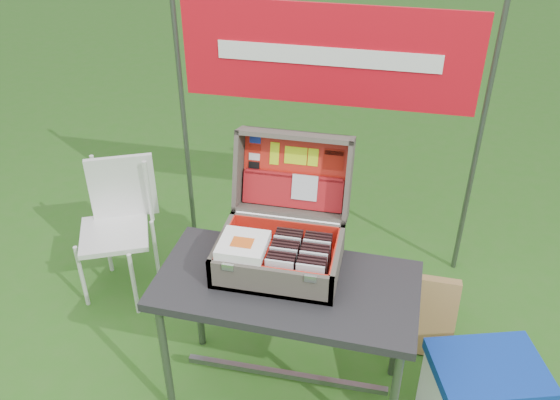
% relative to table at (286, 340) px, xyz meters
% --- Properties ---
extents(ground, '(80.00, 80.00, 0.00)m').
position_rel_table_xyz_m(ground, '(-0.02, 0.06, -0.35)').
color(ground, '#275F18').
rests_on(ground, ground).
extents(table, '(1.14, 0.60, 0.70)m').
position_rel_table_xyz_m(table, '(0.00, 0.00, 0.00)').
color(table, black).
rests_on(table, ground).
extents(table_top, '(1.14, 0.60, 0.04)m').
position_rel_table_xyz_m(table_top, '(0.00, 0.00, 0.33)').
color(table_top, black).
rests_on(table_top, ground).
extents(table_leg_fl, '(0.04, 0.04, 0.66)m').
position_rel_table_xyz_m(table_leg_fl, '(-0.50, -0.22, -0.02)').
color(table_leg_fl, '#59595B').
rests_on(table_leg_fl, ground).
extents(table_leg_bl, '(0.04, 0.04, 0.66)m').
position_rel_table_xyz_m(table_leg_bl, '(-0.50, 0.22, -0.02)').
color(table_leg_bl, '#59595B').
rests_on(table_leg_bl, ground).
extents(table_leg_br, '(0.04, 0.04, 0.66)m').
position_rel_table_xyz_m(table_leg_br, '(0.50, 0.22, -0.02)').
color(table_leg_br, '#59595B').
rests_on(table_leg_br, ground).
extents(table_brace, '(0.97, 0.03, 0.03)m').
position_rel_table_xyz_m(table_brace, '(0.00, 0.00, -0.23)').
color(table_brace, '#59595B').
rests_on(table_brace, ground).
extents(suitcase, '(0.53, 0.54, 0.48)m').
position_rel_table_xyz_m(suitcase, '(-0.05, 0.14, 0.59)').
color(suitcase, '#595145').
rests_on(suitcase, table).
extents(suitcase_base_bottom, '(0.53, 0.38, 0.02)m').
position_rel_table_xyz_m(suitcase_base_bottom, '(-0.05, 0.08, 0.36)').
color(suitcase_base_bottom, '#595145').
rests_on(suitcase_base_bottom, table_top).
extents(suitcase_base_wall_front, '(0.53, 0.02, 0.14)m').
position_rel_table_xyz_m(suitcase_base_wall_front, '(-0.05, -0.10, 0.42)').
color(suitcase_base_wall_front, '#595145').
rests_on(suitcase_base_wall_front, table_top).
extents(suitcase_base_wall_back, '(0.53, 0.02, 0.14)m').
position_rel_table_xyz_m(suitcase_base_wall_back, '(-0.05, 0.26, 0.42)').
color(suitcase_base_wall_back, '#595145').
rests_on(suitcase_base_wall_back, table_top).
extents(suitcase_base_wall_left, '(0.02, 0.38, 0.14)m').
position_rel_table_xyz_m(suitcase_base_wall_left, '(-0.31, 0.08, 0.42)').
color(suitcase_base_wall_left, '#595145').
rests_on(suitcase_base_wall_left, table_top).
extents(suitcase_base_wall_right, '(0.02, 0.38, 0.14)m').
position_rel_table_xyz_m(suitcase_base_wall_right, '(0.20, 0.08, 0.42)').
color(suitcase_base_wall_right, '#595145').
rests_on(suitcase_base_wall_right, table_top).
extents(suitcase_liner_floor, '(0.49, 0.34, 0.01)m').
position_rel_table_xyz_m(suitcase_liner_floor, '(-0.05, 0.08, 0.37)').
color(suitcase_liner_floor, red).
rests_on(suitcase_liner_floor, suitcase_base_bottom).
extents(suitcase_latch_left, '(0.05, 0.01, 0.03)m').
position_rel_table_xyz_m(suitcase_latch_left, '(-0.22, -0.11, 0.48)').
color(suitcase_latch_left, silver).
rests_on(suitcase_latch_left, suitcase_base_wall_front).
extents(suitcase_latch_right, '(0.05, 0.01, 0.03)m').
position_rel_table_xyz_m(suitcase_latch_right, '(0.12, -0.11, 0.48)').
color(suitcase_latch_right, silver).
rests_on(suitcase_latch_right, suitcase_base_wall_front).
extents(suitcase_hinge, '(0.48, 0.02, 0.02)m').
position_rel_table_xyz_m(suitcase_hinge, '(-0.05, 0.27, 0.49)').
color(suitcase_hinge, silver).
rests_on(suitcase_hinge, suitcase_base_wall_back).
extents(suitcase_lid_back, '(0.53, 0.13, 0.37)m').
position_rel_table_xyz_m(suitcase_lid_back, '(-0.05, 0.45, 0.63)').
color(suitcase_lid_back, '#595145').
rests_on(suitcase_lid_back, suitcase_base_wall_back).
extents(suitcase_lid_rim_far, '(0.53, 0.14, 0.06)m').
position_rel_table_xyz_m(suitcase_lid_rim_far, '(-0.05, 0.44, 0.82)').
color(suitcase_lid_rim_far, '#595145').
rests_on(suitcase_lid_rim_far, suitcase_lid_back).
extents(suitcase_lid_rim_near, '(0.53, 0.14, 0.06)m').
position_rel_table_xyz_m(suitcase_lid_rim_near, '(-0.05, 0.34, 0.48)').
color(suitcase_lid_rim_near, '#595145').
rests_on(suitcase_lid_rim_near, suitcase_lid_back).
extents(suitcase_lid_rim_left, '(0.02, 0.24, 0.40)m').
position_rel_table_xyz_m(suitcase_lid_rim_left, '(-0.31, 0.39, 0.65)').
color(suitcase_lid_rim_left, '#595145').
rests_on(suitcase_lid_rim_left, suitcase_lid_back).
extents(suitcase_lid_rim_right, '(0.02, 0.24, 0.40)m').
position_rel_table_xyz_m(suitcase_lid_rim_right, '(0.20, 0.39, 0.65)').
color(suitcase_lid_rim_right, '#595145').
rests_on(suitcase_lid_rim_right, suitcase_lid_back).
extents(suitcase_lid_liner, '(0.48, 0.10, 0.32)m').
position_rel_table_xyz_m(suitcase_lid_liner, '(-0.05, 0.43, 0.64)').
color(suitcase_lid_liner, red).
rests_on(suitcase_lid_liner, suitcase_lid_back).
extents(suitcase_liner_wall_front, '(0.49, 0.01, 0.12)m').
position_rel_table_xyz_m(suitcase_liner_wall_front, '(-0.05, -0.09, 0.43)').
color(suitcase_liner_wall_front, red).
rests_on(suitcase_liner_wall_front, suitcase_base_bottom).
extents(suitcase_liner_wall_back, '(0.49, 0.01, 0.12)m').
position_rel_table_xyz_m(suitcase_liner_wall_back, '(-0.05, 0.24, 0.43)').
color(suitcase_liner_wall_back, red).
rests_on(suitcase_liner_wall_back, suitcase_base_bottom).
extents(suitcase_liner_wall_left, '(0.01, 0.34, 0.12)m').
position_rel_table_xyz_m(suitcase_liner_wall_left, '(-0.29, 0.08, 0.43)').
color(suitcase_liner_wall_left, red).
rests_on(suitcase_liner_wall_left, suitcase_base_bottom).
extents(suitcase_liner_wall_right, '(0.01, 0.34, 0.12)m').
position_rel_table_xyz_m(suitcase_liner_wall_right, '(0.19, 0.08, 0.43)').
color(suitcase_liner_wall_right, red).
rests_on(suitcase_liner_wall_right, suitcase_base_bottom).
extents(suitcase_lid_pocket, '(0.47, 0.07, 0.15)m').
position_rel_table_xyz_m(suitcase_lid_pocket, '(-0.05, 0.39, 0.56)').
color(suitcase_lid_pocket, '#A2151A').
rests_on(suitcase_lid_pocket, suitcase_lid_liner).
extents(suitcase_pocket_edge, '(0.46, 0.02, 0.02)m').
position_rel_table_xyz_m(suitcase_pocket_edge, '(-0.05, 0.41, 0.63)').
color(suitcase_pocket_edge, '#A2151A').
rests_on(suitcase_pocket_edge, suitcase_lid_pocket).
extents(suitcase_pocket_cd, '(0.12, 0.04, 0.12)m').
position_rel_table_xyz_m(suitcase_pocket_cd, '(0.00, 0.38, 0.59)').
color(suitcase_pocket_cd, silver).
rests_on(suitcase_pocket_cd, suitcase_lid_pocket).
extents(lid_sticker_cc_a, '(0.05, 0.01, 0.03)m').
position_rel_table_xyz_m(lid_sticker_cc_a, '(-0.25, 0.47, 0.77)').
color(lid_sticker_cc_a, '#1933B2').
rests_on(lid_sticker_cc_a, suitcase_lid_liner).
extents(lid_sticker_cc_b, '(0.05, 0.01, 0.03)m').
position_rel_table_xyz_m(lid_sticker_cc_b, '(-0.25, 0.46, 0.73)').
color(lid_sticker_cc_b, '#9B180B').
rests_on(lid_sticker_cc_b, suitcase_lid_liner).
extents(lid_sticker_cc_c, '(0.05, 0.01, 0.03)m').
position_rel_table_xyz_m(lid_sticker_cc_c, '(-0.25, 0.44, 0.69)').
color(lid_sticker_cc_c, white).
rests_on(lid_sticker_cc_c, suitcase_lid_liner).
extents(lid_sticker_cc_d, '(0.05, 0.01, 0.03)m').
position_rel_table_xyz_m(lid_sticker_cc_d, '(-0.25, 0.43, 0.65)').
color(lid_sticker_cc_d, black).
rests_on(lid_sticker_cc_d, suitcase_lid_liner).
extents(lid_card_neon_tall, '(0.04, 0.03, 0.10)m').
position_rel_table_xyz_m(lid_card_neon_tall, '(-0.15, 0.45, 0.72)').
color(lid_card_neon_tall, '#C0E815').
rests_on(lid_card_neon_tall, suitcase_lid_liner).
extents(lid_card_neon_main, '(0.10, 0.03, 0.08)m').
position_rel_table_xyz_m(lid_card_neon_main, '(-0.05, 0.45, 0.72)').
color(lid_card_neon_main, '#C0E815').
rests_on(lid_card_neon_main, suitcase_lid_liner).
extents(lid_card_neon_small, '(0.05, 0.03, 0.08)m').
position_rel_table_xyz_m(lid_card_neon_small, '(0.03, 0.45, 0.72)').
color(lid_card_neon_small, '#C0E815').
rests_on(lid_card_neon_small, suitcase_lid_liner).
extents(lid_sticker_band, '(0.09, 0.03, 0.09)m').
position_rel_table_xyz_m(lid_sticker_band, '(0.12, 0.45, 0.72)').
color(lid_sticker_band, '#9B180B').
rests_on(lid_sticker_band, suitcase_lid_liner).
extents(lid_sticker_band_bar, '(0.09, 0.01, 0.02)m').
position_rel_table_xyz_m(lid_sticker_band_bar, '(0.12, 0.46, 0.74)').
color(lid_sticker_band_bar, black).
rests_on(lid_sticker_band_bar, suitcase_lid_liner).
extents(cd_left_0, '(0.12, 0.01, 0.13)m').
position_rel_table_xyz_m(cd_left_0, '(-0.02, -0.06, 0.44)').
color(cd_left_0, silver).
rests_on(cd_left_0, suitcase_liner_floor).
extents(cd_left_1, '(0.12, 0.01, 0.13)m').
position_rel_table_xyz_m(cd_left_1, '(-0.02, -0.04, 0.44)').
color(cd_left_1, black).
rests_on(cd_left_1, suitcase_liner_floor).
extents(cd_left_2, '(0.12, 0.01, 0.13)m').
position_rel_table_xyz_m(cd_left_2, '(-0.02, -0.02, 0.44)').
color(cd_left_2, black).
rests_on(cd_left_2, suitcase_liner_floor).
extents(cd_left_3, '(0.12, 0.01, 0.13)m').
position_rel_table_xyz_m(cd_left_3, '(-0.02, -0.00, 0.44)').
color(cd_left_3, black).
rests_on(cd_left_3, suitcase_liner_floor).
extents(cd_left_4, '(0.12, 0.01, 0.13)m').
position_rel_table_xyz_m(cd_left_4, '(-0.02, 0.02, 0.44)').
color(cd_left_4, silver).
rests_on(cd_left_4, suitcase_liner_floor).
extents(cd_left_5, '(0.12, 0.01, 0.13)m').
position_rel_table_xyz_m(cd_left_5, '(-0.02, 0.04, 0.44)').
color(cd_left_5, black).
rests_on(cd_left_5, suitcase_liner_floor).
extents(cd_left_6, '(0.12, 0.01, 0.13)m').
position_rel_table_xyz_m(cd_left_6, '(-0.02, 0.06, 0.44)').
color(cd_left_6, black).
rests_on(cd_left_6, suitcase_liner_floor).
extents(cd_left_7, '(0.12, 0.01, 0.13)m').
position_rel_table_xyz_m(cd_left_7, '(-0.02, 0.08, 0.44)').
color(cd_left_7, black).
rests_on(cd_left_7, suitcase_liner_floor).
extents(cd_left_8, '(0.12, 0.01, 0.13)m').
position_rel_table_xyz_m(cd_left_8, '(-0.02, 0.10, 0.44)').
color(cd_left_8, silver).
rests_on(cd_left_8, suitcase_liner_floor).
extents(cd_left_9, '(0.12, 0.01, 0.13)m').
position_rel_table_xyz_m(cd_left_9, '(-0.02, 0.12, 0.44)').
color(cd_left_9, black).
rests_on(cd_left_9, suitcase_liner_floor).
extents(cd_left_10, '(0.12, 0.01, 0.13)m').
position_rel_table_xyz_m(cd_left_10, '(-0.02, 0.14, 0.44)').
color(cd_left_10, black).
rests_on(cd_left_10, suitcase_liner_floor).
extents(cd_left_11, '(0.12, 0.01, 0.13)m').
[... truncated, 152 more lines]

